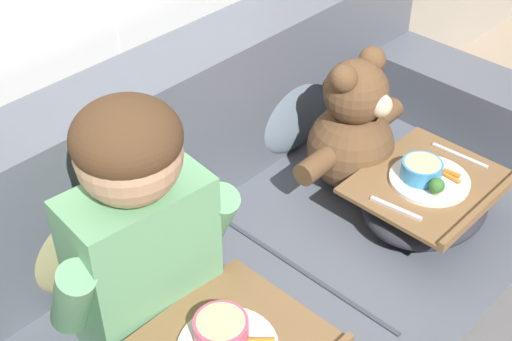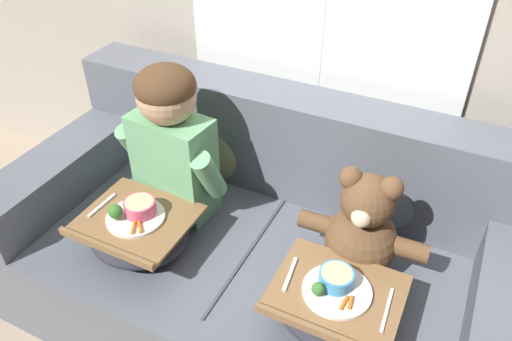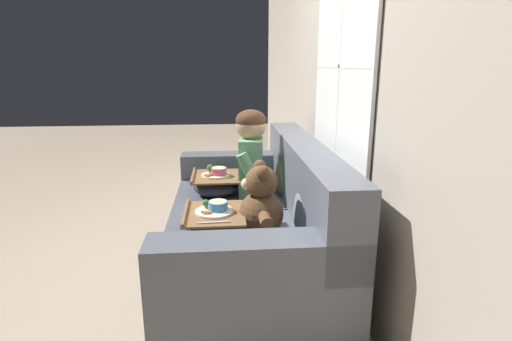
% 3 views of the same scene
% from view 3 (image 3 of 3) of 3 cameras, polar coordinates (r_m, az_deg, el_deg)
% --- Properties ---
extents(ground_plane, '(14.00, 14.00, 0.00)m').
position_cam_3_polar(ground_plane, '(2.84, -1.37, -14.11)').
color(ground_plane, tan).
extents(wall_back_with_window, '(8.00, 0.08, 2.60)m').
position_cam_3_polar(wall_back_with_window, '(2.60, 12.84, 12.89)').
color(wall_back_with_window, '#A89E8E').
rests_on(wall_back_with_window, ground_plane).
extents(couch, '(1.96, 0.99, 0.88)m').
position_cam_3_polar(couch, '(2.71, -0.02, -8.14)').
color(couch, '#565B66').
rests_on(couch, ground_plane).
extents(throw_pillow_behind_child, '(0.37, 0.18, 0.39)m').
position_cam_3_polar(throw_pillow_behind_child, '(3.00, 4.06, 0.14)').
color(throw_pillow_behind_child, '#898456').
rests_on(throw_pillow_behind_child, couch).
extents(throw_pillow_behind_teddy, '(0.34, 0.16, 0.35)m').
position_cam_3_polar(throw_pillow_behind_teddy, '(2.28, 7.01, -4.73)').
color(throw_pillow_behind_teddy, slate).
rests_on(throw_pillow_behind_teddy, couch).
extents(child_figure, '(0.46, 0.23, 0.63)m').
position_cam_3_polar(child_figure, '(2.93, -0.74, 3.21)').
color(child_figure, '#66A370').
rests_on(child_figure, couch).
extents(teddy_bear, '(0.45, 0.31, 0.42)m').
position_cam_3_polar(teddy_bear, '(2.24, 0.60, -4.90)').
color(teddy_bear, brown).
rests_on(teddy_bear, couch).
extents(lap_tray_child, '(0.40, 0.35, 0.22)m').
position_cam_3_polar(lap_tray_child, '(2.99, -5.75, -1.89)').
color(lap_tray_child, '#2D2D38').
rests_on(lap_tray_child, child_figure).
extents(lap_tray_teddy, '(0.40, 0.34, 0.20)m').
position_cam_3_polar(lap_tray_teddy, '(2.27, -5.95, -7.45)').
color(lap_tray_teddy, '#2D2D38').
rests_on(lap_tray_teddy, teddy_bear).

